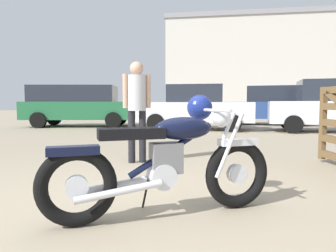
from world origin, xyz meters
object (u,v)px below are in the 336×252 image
object	(u,v)px
vintage_motorcycle	(169,159)
bystander	(137,101)
dark_sedan_left	(195,107)
blue_hatchback_right	(331,105)
silver_sedan_mid	(79,105)
white_estate_far	(270,105)

from	to	relation	value
vintage_motorcycle	bystander	size ratio (longest dim) A/B	1.15
dark_sedan_left	blue_hatchback_right	xyz separation A→B (m)	(4.65, -0.43, 0.08)
vintage_motorcycle	silver_sedan_mid	distance (m)	11.25
silver_sedan_mid	white_estate_far	world-z (taller)	white_estate_far
dark_sedan_left	silver_sedan_mid	distance (m)	5.11
white_estate_far	silver_sedan_mid	bearing A→B (deg)	23.82
bystander	dark_sedan_left	size ratio (longest dim) A/B	0.39
vintage_motorcycle	white_estate_far	world-z (taller)	white_estate_far
dark_sedan_left	white_estate_far	size ratio (longest dim) A/B	1.04
vintage_motorcycle	dark_sedan_left	xyz separation A→B (m)	(-0.24, 9.03, 0.34)
bystander	blue_hatchback_right	distance (m)	8.19
dark_sedan_left	vintage_motorcycle	bearing A→B (deg)	-86.55
vintage_motorcycle	blue_hatchback_right	bearing A→B (deg)	36.48
dark_sedan_left	blue_hatchback_right	bearing A→B (deg)	-3.33
blue_hatchback_right	bystander	bearing A→B (deg)	57.36
vintage_motorcycle	bystander	xyz separation A→B (m)	(-0.85, 2.32, 0.53)
dark_sedan_left	white_estate_far	world-z (taller)	white_estate_far
blue_hatchback_right	white_estate_far	distance (m)	3.88
dark_sedan_left	silver_sedan_mid	world-z (taller)	silver_sedan_mid
dark_sedan_left	blue_hatchback_right	world-z (taller)	blue_hatchback_right
vintage_motorcycle	white_estate_far	size ratio (longest dim) A/B	0.47
dark_sedan_left	white_estate_far	distance (m)	4.60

